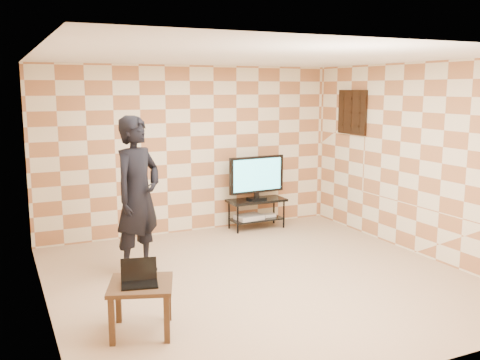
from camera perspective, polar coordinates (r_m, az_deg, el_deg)
name	(u,v)px	position (r m, az deg, el deg)	size (l,w,h in m)	color
floor	(260,278)	(6.78, 2.17, -10.41)	(5.00, 5.00, 0.00)	tan
wall_back	(191,150)	(8.72, -5.27, 3.22)	(5.00, 0.02, 2.70)	beige
wall_front	(406,216)	(4.41, 17.26, -3.66)	(5.00, 0.02, 2.70)	beige
wall_left	(41,187)	(5.76, -20.46, -0.74)	(0.02, 5.00, 2.70)	beige
wall_right	(420,160)	(7.89, 18.63, 2.06)	(0.02, 5.00, 2.70)	beige
ceiling	(262,57)	(6.38, 2.33, 13.00)	(5.00, 5.00, 0.02)	white
wall_art	(352,112)	(9.01, 11.88, 7.09)	(0.04, 0.72, 0.72)	black
tv_stand	(257,207)	(9.00, 1.77, -2.90)	(0.97, 0.44, 0.50)	black
tv	(257,176)	(8.89, 1.80, 0.48)	(1.00, 0.21, 0.73)	black
dvd_player	(249,217)	(8.96, 0.97, -3.98)	(0.44, 0.31, 0.07)	#AEAEB0
game_console	(269,215)	(9.16, 3.10, -3.77)	(0.21, 0.15, 0.05)	silver
side_table	(141,292)	(5.33, -10.52, -11.64)	(0.76, 0.76, 0.50)	#322316
laptop	(139,279)	(5.26, -10.70, -10.30)	(0.39, 0.34, 0.23)	black
person	(138,196)	(6.82, -10.84, -1.68)	(0.73, 0.48, 2.01)	black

